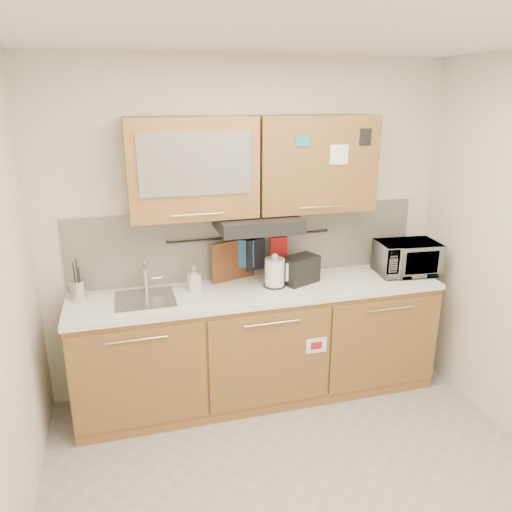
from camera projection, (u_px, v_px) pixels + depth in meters
floor at (314, 503)px, 2.97m from camera, size 3.20×3.20×0.00m
ceiling at (335, 28)px, 2.17m from camera, size 3.20×3.20×0.00m
wall_back at (249, 230)px, 3.95m from camera, size 3.20×0.00×3.20m
base_cabinet at (259, 349)px, 3.94m from camera, size 2.80×0.64×0.88m
countertop at (259, 291)px, 3.79m from camera, size 2.82×0.62×0.04m
backsplash at (249, 242)px, 3.97m from camera, size 2.80×0.02×0.56m
upper_cabinets at (254, 165)px, 3.62m from camera, size 1.82×0.37×0.70m
range_hood at (257, 223)px, 3.68m from camera, size 0.60×0.46×0.10m
sink at (145, 299)px, 3.58m from camera, size 0.42×0.40×0.26m
utensil_rail at (251, 236)px, 3.91m from camera, size 1.30×0.02×0.02m
utensil_crock at (79, 290)px, 3.55m from camera, size 0.16×0.16×0.30m
kettle at (275, 273)px, 3.79m from camera, size 0.20×0.19×0.27m
toaster at (300, 269)px, 3.87m from camera, size 0.32×0.26×0.21m
microwave at (407, 258)px, 4.06m from camera, size 0.51×0.37×0.27m
soap_bottle at (194, 279)px, 3.72m from camera, size 0.10×0.10×0.19m
cutting_board at (233, 269)px, 3.94m from camera, size 0.37×0.14×0.47m
oven_mitt at (246, 254)px, 3.93m from camera, size 0.14×0.07×0.23m
dark_pouch at (255, 254)px, 3.95m from camera, size 0.17×0.09×0.25m
pot_holder at (279, 248)px, 3.99m from camera, size 0.14×0.03×0.17m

